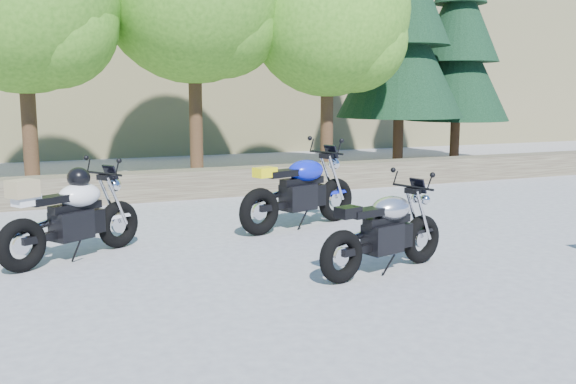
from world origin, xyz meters
The scene contains 8 objects.
ground centered at (0.00, 0.00, 0.00)m, with size 90.00×90.00×0.00m, color gray.
stone_wall centered at (0.00, 5.50, 0.25)m, with size 22.00×0.55×0.50m, color #4D4133.
tree_decid_right centered at (3.71, 6.94, 3.50)m, with size 3.54×3.54×5.41m.
conifer_near centered at (6.20, 8.20, 3.68)m, with size 3.17×3.17×7.06m.
conifer_far centered at (8.40, 8.80, 3.27)m, with size 2.82×2.82×6.27m.
silver_bike centered at (0.86, -0.08, 0.43)m, with size 1.74×0.71×0.89m.
white_bike centered at (-2.16, 1.75, 0.52)m, with size 1.68×1.16×1.05m.
blue_bike centered at (0.94, 2.34, 0.51)m, with size 2.03×0.90×1.05m.
Camera 1 is at (-2.61, -5.81, 1.91)m, focal length 40.00 mm.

